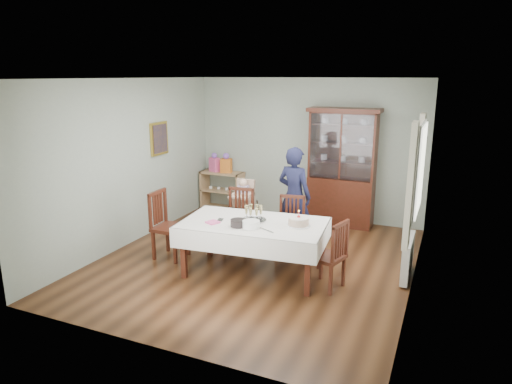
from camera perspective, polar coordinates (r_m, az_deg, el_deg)
The scene contains 25 objects.
floor at distance 7.02m, azimuth -0.01°, elevation -8.60°, with size 5.00×5.00×0.00m, color #593319.
room_shell at distance 7.03m, azimuth 1.72°, elevation 5.90°, with size 5.00×5.00×5.00m.
dining_table at distance 6.48m, azimuth -0.30°, elevation -6.96°, with size 2.10×1.34×0.76m.
china_cabinet at distance 8.54m, azimuth 10.70°, elevation 3.22°, with size 1.30×0.48×2.18m.
sideboard at distance 9.57m, azimuth -4.22°, elevation 0.19°, with size 0.90×0.38×0.80m.
picture_frame at distance 8.33m, azimuth -12.01°, elevation 6.55°, with size 0.04×0.48×0.58m, color gold.
window at distance 6.35m, azimuth 19.86°, elevation 2.71°, with size 0.04×1.02×1.22m, color white.
curtain_left at distance 5.77m, azimuth 18.74°, elevation 0.67°, with size 0.07×0.30×1.55m, color silver.
curtain_right at distance 6.98m, azimuth 19.66°, elevation 2.88°, with size 0.07×0.30×1.55m, color silver.
radiator at distance 6.71m, azimuth 18.43°, elevation -7.75°, with size 0.10×0.80×0.55m, color white.
chair_far_left at distance 7.41m, azimuth -2.25°, elevation -4.95°, with size 0.49×0.49×0.98m.
chair_far_right at distance 7.13m, azimuth 4.25°, elevation -5.88°, with size 0.48×0.48×0.93m.
chair_end_left at distance 7.18m, azimuth -10.72°, elevation -5.68°, with size 0.47×0.47×1.04m.
chair_end_right at distance 6.17m, azimuth 8.88°, elevation -9.33°, with size 0.52×0.52×0.94m.
woman at distance 7.51m, azimuth 4.79°, elevation -0.50°, with size 0.60×0.39×1.63m, color #161832.
high_chair at distance 8.04m, azimuth -1.59°, elevation -2.60°, with size 0.46×0.46×1.01m.
champagne_tray at distance 6.39m, azimuth -0.29°, elevation -3.05°, with size 0.36×0.36×0.22m.
birthday_cake at distance 6.21m, azimuth 5.35°, elevation -3.71°, with size 0.32×0.32×0.22m.
plate_stack_dark at distance 6.17m, azimuth -2.26°, elevation -3.89°, with size 0.21×0.21×0.10m, color black.
plate_stack_white at distance 6.11m, azimuth -0.61°, elevation -4.07°, with size 0.23×0.23×0.10m, color white.
napkin_stack at distance 6.34m, azimuth -5.44°, elevation -3.79°, with size 0.16×0.16×0.02m, color #E55491.
cutlery at distance 6.48m, azimuth -4.74°, elevation -3.44°, with size 0.10×0.14×0.01m, color silver, non-canonical shape.
cake_knife at distance 6.02m, azimuth 1.33°, elevation -4.79°, with size 0.27×0.02×0.01m, color silver.
gift_bag_pink at distance 9.50m, azimuth -5.22°, elevation 3.62°, with size 0.25×0.21×0.39m.
gift_bag_orange at distance 9.38m, azimuth -3.75°, elevation 3.54°, with size 0.24×0.19×0.40m.
Camera 1 is at (2.56, -5.93, 2.75)m, focal length 32.00 mm.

